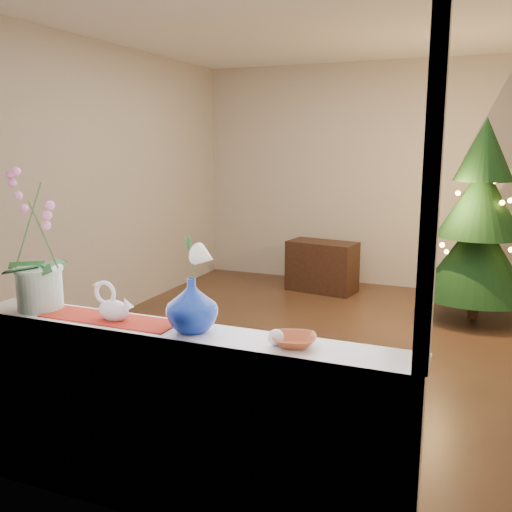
{
  "coord_description": "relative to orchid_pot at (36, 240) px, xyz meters",
  "views": [
    {
      "loc": [
        1.27,
        -4.52,
        1.75
      ],
      "look_at": [
        -0.02,
        -1.4,
        1.08
      ],
      "focal_mm": 40.0,
      "sensor_mm": 36.0,
      "label": 1
    }
  ],
  "objects": [
    {
      "name": "amber_dish",
      "position": [
        1.37,
        -0.02,
        -0.34
      ],
      "size": [
        0.19,
        0.19,
        0.04
      ],
      "primitive_type": "imported",
      "rotation": [
        0.0,
        0.0,
        0.26
      ],
      "color": "#A14623",
      "rests_on": "windowsill"
    },
    {
      "name": "swan",
      "position": [
        0.46,
        -0.02,
        -0.27
      ],
      "size": [
        0.23,
        0.14,
        0.18
      ],
      "primitive_type": null,
      "rotation": [
        0.0,
        0.0,
        0.22
      ],
      "color": "silver",
      "rests_on": "windowsill"
    },
    {
      "name": "ceiling",
      "position": [
        0.81,
        2.36,
        1.42
      ],
      "size": [
        5.0,
        5.0,
        0.0
      ],
      "primitive_type": "plane",
      "color": "white",
      "rests_on": "wall_back"
    },
    {
      "name": "ground",
      "position": [
        0.81,
        2.36,
        -1.28
      ],
      "size": [
        5.0,
        5.0,
        0.0
      ],
      "primitive_type": "plane",
      "color": "#3C2618",
      "rests_on": "ground"
    },
    {
      "name": "window_apron",
      "position": [
        0.81,
        -0.1,
        -0.84
      ],
      "size": [
        2.2,
        0.08,
        0.88
      ],
      "primitive_type": "cube",
      "color": "white",
      "rests_on": "ground"
    },
    {
      "name": "window_frame",
      "position": [
        0.81,
        -0.11,
        0.42
      ],
      "size": [
        2.22,
        0.06,
        1.6
      ],
      "primitive_type": null,
      "color": "white",
      "rests_on": "windowsill"
    },
    {
      "name": "lily",
      "position": [
        0.88,
        -0.01,
        0.03
      ],
      "size": [
        0.15,
        0.09,
        0.21
      ],
      "primitive_type": null,
      "color": "silver",
      "rests_on": "blue_vase"
    },
    {
      "name": "orchid_pot",
      "position": [
        0.0,
        0.0,
        0.0
      ],
      "size": [
        0.3,
        0.3,
        0.71
      ],
      "primitive_type": null,
      "rotation": [
        0.0,
        0.0,
        0.29
      ],
      "color": "silver",
      "rests_on": "windowsill"
    },
    {
      "name": "paperweight",
      "position": [
        1.29,
        -0.04,
        -0.32
      ],
      "size": [
        0.08,
        0.08,
        0.07
      ],
      "primitive_type": "sphere",
      "rotation": [
        0.0,
        0.0,
        0.25
      ],
      "color": "silver",
      "rests_on": "windowsill"
    },
    {
      "name": "wall_left",
      "position": [
        -1.44,
        2.36,
        0.07
      ],
      "size": [
        0.1,
        5.0,
        2.7
      ],
      "primitive_type": "cube",
      "color": "#BDB2A5",
      "rests_on": "ground"
    },
    {
      "name": "wall_back",
      "position": [
        0.81,
        4.86,
        0.07
      ],
      "size": [
        4.5,
        0.1,
        2.7
      ],
      "primitive_type": "cube",
      "color": "#BDB2A5",
      "rests_on": "ground"
    },
    {
      "name": "wall_front",
      "position": [
        0.81,
        -0.14,
        0.07
      ],
      "size": [
        4.5,
        0.1,
        2.7
      ],
      "primitive_type": "cube",
      "color": "#BDB2A5",
      "rests_on": "ground"
    },
    {
      "name": "side_table",
      "position": [
        0.27,
        4.28,
        -0.98
      ],
      "size": [
        0.85,
        0.52,
        0.6
      ],
      "primitive_type": "cube",
      "rotation": [
        0.0,
        0.0,
        -0.15
      ],
      "color": "black",
      "rests_on": "ground"
    },
    {
      "name": "blue_vase",
      "position": [
        0.88,
        -0.01,
        -0.22
      ],
      "size": [
        0.33,
        0.33,
        0.28
      ],
      "primitive_type": "imported",
      "rotation": [
        0.0,
        0.0,
        -0.26
      ],
      "color": "navy",
      "rests_on": "windowsill"
    },
    {
      "name": "xmas_tree",
      "position": [
        1.99,
        3.83,
        -0.28
      ],
      "size": [
        1.35,
        1.35,
        1.99
      ],
      "primitive_type": null,
      "rotation": [
        0.0,
        0.0,
        -0.29
      ],
      "color": "black",
      "rests_on": "ground"
    },
    {
      "name": "windowsill",
      "position": [
        0.81,
        -0.01,
        -0.38
      ],
      "size": [
        2.2,
        0.26,
        0.04
      ],
      "primitive_type": "cube",
      "color": "white",
      "rests_on": "window_apron"
    },
    {
      "name": "runner",
      "position": [
        0.43,
        -0.01,
        -0.35
      ],
      "size": [
        0.7,
        0.2,
        0.01
      ],
      "primitive_type": "cube",
      "color": "maroon",
      "rests_on": "windowsill"
    }
  ]
}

